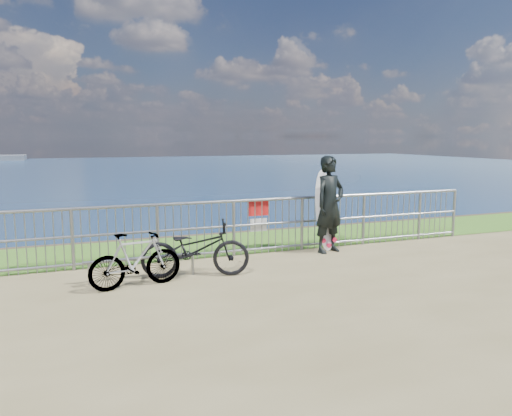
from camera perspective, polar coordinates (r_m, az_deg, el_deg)
name	(u,v)px	position (r m, az deg, el deg)	size (l,w,h in m)	color
grass_strip	(239,243)	(11.16, -1.90, -3.96)	(120.00, 120.00, 0.00)	#39711F
railing	(258,225)	(10.04, 0.25, -2.01)	(10.06, 0.10, 1.13)	gray
surfer	(330,204)	(10.25, 8.42, 0.41)	(0.72, 0.47, 1.97)	black
surfboard	(325,213)	(10.47, 7.91, -0.59)	(0.44, 0.41, 1.68)	white
bicycle_near	(195,249)	(8.48, -6.95, -4.68)	(0.63, 1.82, 0.95)	black
bicycle_far	(136,260)	(8.06, -13.60, -5.80)	(0.41, 1.47, 0.88)	black
bike_rack	(143,260)	(8.50, -12.84, -5.86)	(1.89, 0.05, 0.39)	gray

